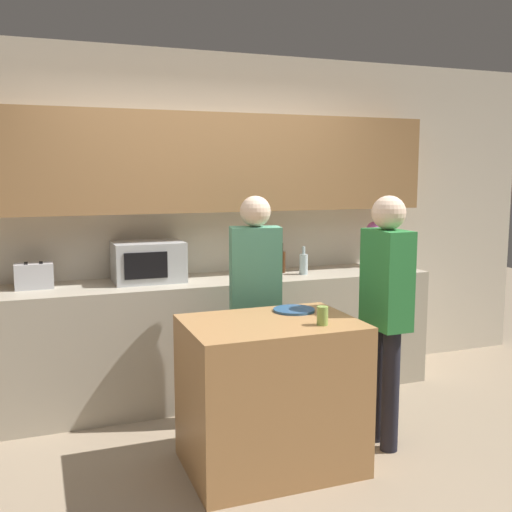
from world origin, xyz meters
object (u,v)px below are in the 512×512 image
toaster (34,276)px  bottle_2 (304,264)px  potted_plant (374,244)px  plate_on_island (294,310)px  person_left (386,300)px  bottle_0 (270,262)px  person_center (255,291)px  cup_0 (322,316)px  bottle_1 (282,261)px  microwave (148,262)px

toaster → bottle_2: bottle_2 is taller
potted_plant → bottle_2: potted_plant is taller
plate_on_island → person_left: size_ratio=0.16×
bottle_2 → person_left: 1.17m
bottle_2 → bottle_0: bearing=144.5°
plate_on_island → person_left: person_left is taller
bottle_0 → person_center: bearing=-119.0°
bottle_0 → cup_0: 1.55m
bottle_0 → plate_on_island: bearing=-104.6°
potted_plant → bottle_2: (-0.73, -0.13, -0.11)m
bottle_1 → person_center: person_center is taller
microwave → person_left: size_ratio=0.32×
microwave → cup_0: (0.72, -1.49, -0.14)m
bottle_0 → plate_on_island: 1.19m
potted_plant → bottle_1: 0.86m
cup_0 → person_left: size_ratio=0.07×
potted_plant → plate_on_island: bearing=-138.2°
toaster → person_center: bearing=-25.5°
microwave → bottle_1: microwave is taller
potted_plant → bottle_0: potted_plant is taller
cup_0 → person_center: (-0.11, 0.81, -0.00)m
bottle_1 → person_left: 1.31m
microwave → bottle_0: 1.01m
potted_plant → bottle_1: size_ratio=1.61×
toaster → cup_0: 2.13m
bottle_2 → cup_0: size_ratio=2.10×
bottle_1 → bottle_2: size_ratio=1.08×
bottle_2 → person_center: 0.83m
potted_plant → cup_0: bearing=-129.8°
microwave → toaster: bearing=179.9°
toaster → bottle_1: (1.91, 0.01, 0.00)m
potted_plant → plate_on_island: 1.69m
bottle_0 → person_left: (0.25, -1.32, -0.07)m
person_center → bottle_0: bearing=-106.9°
microwave → potted_plant: bearing=0.0°
toaster → person_left: bearing=-32.0°
microwave → person_left: person_left is taller
microwave → person_left: 1.81m
bottle_0 → person_center: size_ratio=0.14×
toaster → cup_0: (1.53, -1.49, -0.08)m
toaster → bottle_1: bottle_1 is taller
potted_plant → person_left: bearing=-118.3°
person_center → bottle_1: bearing=-113.2°
bottle_1 → person_left: bearing=-82.9°
person_left → cup_0: bearing=109.3°
cup_0 → person_center: size_ratio=0.07×
plate_on_island → person_left: bearing=-17.7°
toaster → bottle_2: size_ratio=1.15×
microwave → person_center: size_ratio=0.33×
toaster → potted_plant: potted_plant is taller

